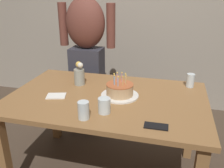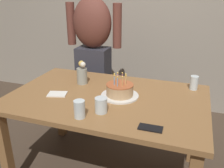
{
  "view_description": "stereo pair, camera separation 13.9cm",
  "coord_description": "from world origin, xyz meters",
  "px_view_note": "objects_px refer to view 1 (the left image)",
  "views": [
    {
      "loc": [
        0.46,
        -1.63,
        1.52
      ],
      "look_at": [
        0.04,
        0.01,
        0.84
      ],
      "focal_mm": 39.02,
      "sensor_mm": 36.0,
      "label": 1
    },
    {
      "loc": [
        0.59,
        -1.59,
        1.52
      ],
      "look_at": [
        0.04,
        0.01,
        0.84
      ],
      "focal_mm": 39.02,
      "sensor_mm": 36.0,
      "label": 2
    }
  ],
  "objects_px": {
    "water_glass_near": "(83,110)",
    "water_glass_far": "(104,106)",
    "napkin_stack": "(56,96)",
    "person_man_bearded": "(87,52)",
    "water_glass_side": "(190,80)",
    "cell_phone": "(156,126)",
    "flower_vase": "(79,75)",
    "birthday_cake": "(120,91)"
  },
  "relations": [
    {
      "from": "water_glass_near",
      "to": "napkin_stack",
      "type": "xyz_separation_m",
      "value": [
        -0.32,
        0.26,
        -0.05
      ]
    },
    {
      "from": "birthday_cake",
      "to": "water_glass_side",
      "type": "xyz_separation_m",
      "value": [
        0.53,
        0.33,
        0.01
      ]
    },
    {
      "from": "flower_vase",
      "to": "water_glass_far",
      "type": "bearing_deg",
      "value": -51.52
    },
    {
      "from": "napkin_stack",
      "to": "flower_vase",
      "type": "height_order",
      "value": "flower_vase"
    },
    {
      "from": "cell_phone",
      "to": "flower_vase",
      "type": "bearing_deg",
      "value": 141.96
    },
    {
      "from": "person_man_bearded",
      "to": "flower_vase",
      "type": "bearing_deg",
      "value": 103.84
    },
    {
      "from": "water_glass_far",
      "to": "water_glass_near",
      "type": "bearing_deg",
      "value": -133.94
    },
    {
      "from": "water_glass_near",
      "to": "water_glass_far",
      "type": "xyz_separation_m",
      "value": [
        0.1,
        0.11,
        -0.01
      ]
    },
    {
      "from": "napkin_stack",
      "to": "water_glass_near",
      "type": "bearing_deg",
      "value": -39.19
    },
    {
      "from": "birthday_cake",
      "to": "cell_phone",
      "type": "bearing_deg",
      "value": -50.71
    },
    {
      "from": "water_glass_side",
      "to": "person_man_bearded",
      "type": "xyz_separation_m",
      "value": [
        -1.05,
        0.38,
        0.08
      ]
    },
    {
      "from": "water_glass_side",
      "to": "flower_vase",
      "type": "distance_m",
      "value": 0.93
    },
    {
      "from": "birthday_cake",
      "to": "flower_vase",
      "type": "relative_size",
      "value": 1.41
    },
    {
      "from": "water_glass_side",
      "to": "cell_phone",
      "type": "relative_size",
      "value": 0.79
    },
    {
      "from": "napkin_stack",
      "to": "person_man_bearded",
      "type": "bearing_deg",
      "value": 93.72
    },
    {
      "from": "water_glass_side",
      "to": "napkin_stack",
      "type": "height_order",
      "value": "water_glass_side"
    },
    {
      "from": "water_glass_near",
      "to": "water_glass_side",
      "type": "relative_size",
      "value": 1.03
    },
    {
      "from": "flower_vase",
      "to": "person_man_bearded",
      "type": "distance_m",
      "value": 0.58
    },
    {
      "from": "water_glass_far",
      "to": "person_man_bearded",
      "type": "height_order",
      "value": "person_man_bearded"
    },
    {
      "from": "birthday_cake",
      "to": "water_glass_far",
      "type": "xyz_separation_m",
      "value": [
        -0.04,
        -0.28,
        0.01
      ]
    },
    {
      "from": "water_glass_near",
      "to": "water_glass_side",
      "type": "xyz_separation_m",
      "value": [
        0.67,
        0.72,
        -0.0
      ]
    },
    {
      "from": "napkin_stack",
      "to": "flower_vase",
      "type": "bearing_deg",
      "value": 73.16
    },
    {
      "from": "person_man_bearded",
      "to": "water_glass_near",
      "type": "bearing_deg",
      "value": 108.93
    },
    {
      "from": "water_glass_near",
      "to": "water_glass_far",
      "type": "bearing_deg",
      "value": 46.06
    },
    {
      "from": "person_man_bearded",
      "to": "water_glass_side",
      "type": "bearing_deg",
      "value": 160.01
    },
    {
      "from": "water_glass_far",
      "to": "flower_vase",
      "type": "distance_m",
      "value": 0.55
    },
    {
      "from": "water_glass_side",
      "to": "napkin_stack",
      "type": "relative_size",
      "value": 0.8
    },
    {
      "from": "water_glass_far",
      "to": "water_glass_side",
      "type": "relative_size",
      "value": 0.92
    },
    {
      "from": "birthday_cake",
      "to": "water_glass_near",
      "type": "height_order",
      "value": "birthday_cake"
    },
    {
      "from": "napkin_stack",
      "to": "person_man_bearded",
      "type": "xyz_separation_m",
      "value": [
        -0.05,
        0.84,
        0.13
      ]
    },
    {
      "from": "water_glass_near",
      "to": "person_man_bearded",
      "type": "height_order",
      "value": "person_man_bearded"
    },
    {
      "from": "cell_phone",
      "to": "birthday_cake",
      "type": "bearing_deg",
      "value": 128.46
    },
    {
      "from": "flower_vase",
      "to": "person_man_bearded",
      "type": "height_order",
      "value": "person_man_bearded"
    },
    {
      "from": "napkin_stack",
      "to": "person_man_bearded",
      "type": "relative_size",
      "value": 0.09
    },
    {
      "from": "cell_phone",
      "to": "flower_vase",
      "type": "xyz_separation_m",
      "value": [
        -0.69,
        0.53,
        0.08
      ]
    },
    {
      "from": "birthday_cake",
      "to": "water_glass_side",
      "type": "bearing_deg",
      "value": 32.13
    },
    {
      "from": "water_glass_side",
      "to": "flower_vase",
      "type": "relative_size",
      "value": 0.55
    },
    {
      "from": "birthday_cake",
      "to": "person_man_bearded",
      "type": "bearing_deg",
      "value": 126.32
    },
    {
      "from": "cell_phone",
      "to": "flower_vase",
      "type": "distance_m",
      "value": 0.87
    },
    {
      "from": "water_glass_far",
      "to": "water_glass_side",
      "type": "bearing_deg",
      "value": 47.22
    },
    {
      "from": "water_glass_far",
      "to": "cell_phone",
      "type": "distance_m",
      "value": 0.36
    },
    {
      "from": "birthday_cake",
      "to": "water_glass_far",
      "type": "relative_size",
      "value": 2.77
    }
  ]
}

